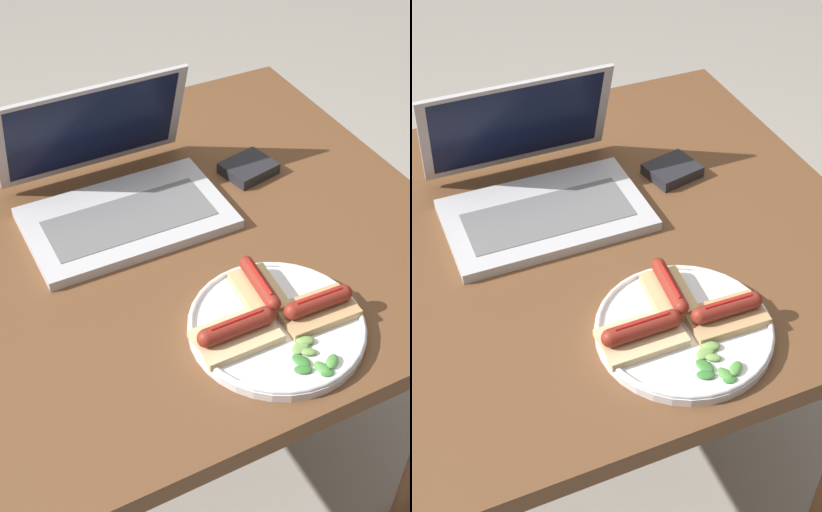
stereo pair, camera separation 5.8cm
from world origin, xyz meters
The scene contains 9 objects.
ground_plane centered at (0.00, 0.00, 0.00)m, with size 6.00×6.00×0.00m, color #9E998E.
desk centered at (0.00, 0.00, 0.66)m, with size 1.09×0.87×0.72m.
laptop centered at (0.03, 0.09, 0.76)m, with size 0.34×0.28×0.21m.
plate centered at (0.13, -0.28, 0.74)m, with size 0.26×0.26×0.02m.
sausage_toast_left centered at (0.19, -0.29, 0.75)m, with size 0.12×0.07×0.04m.
sausage_toast_middle centered at (0.06, -0.28, 0.76)m, with size 0.12×0.07×0.04m.
sausage_toast_right centered at (0.14, -0.22, 0.76)m, with size 0.07×0.11×0.04m.
salad_pile centered at (0.14, -0.36, 0.74)m, with size 0.07×0.08×0.01m.
external_drive centered at (0.29, 0.08, 0.74)m, with size 0.10×0.09×0.02m.
Camera 1 is at (-0.28, -0.86, 1.50)m, focal length 50.00 mm.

